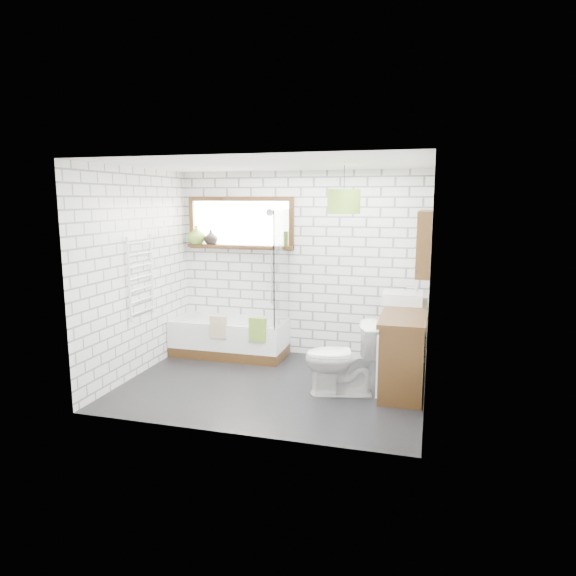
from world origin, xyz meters
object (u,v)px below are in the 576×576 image
(pendant, at_px, (344,202))
(basin, at_px, (403,298))
(bathtub, at_px, (230,337))
(vanity, at_px, (404,348))
(toilet, at_px, (342,358))

(pendant, bearing_deg, basin, 35.90)
(bathtub, xyz_separation_m, basin, (2.31, -0.09, 0.69))
(pendant, bearing_deg, bathtub, 160.89)
(vanity, height_order, pendant, pendant)
(pendant, bearing_deg, vanity, 4.83)
(toilet, height_order, pendant, pendant)
(toilet, bearing_deg, basin, 134.84)
(basin, relative_size, toilet, 0.58)
(bathtub, relative_size, basin, 3.26)
(basin, distance_m, toilet, 1.22)
(bathtub, xyz_separation_m, toilet, (1.73, -1.01, 0.16))
(vanity, height_order, basin, basin)
(bathtub, bearing_deg, pendant, -19.11)
(vanity, bearing_deg, basin, 98.14)
(toilet, bearing_deg, vanity, 115.17)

